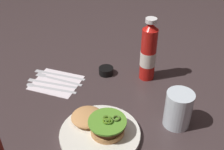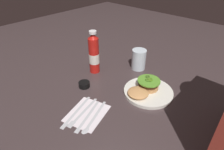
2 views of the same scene
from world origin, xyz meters
The scene contains 11 objects.
ground_plane centered at (0.00, 0.00, 0.00)m, with size 3.00×3.00×0.00m, color #3C2F30.
dinner_plate centered at (-0.11, 0.12, 0.01)m, with size 0.24×0.24×0.02m, color silver.
burger_sandwich centered at (-0.10, 0.10, 0.04)m, with size 0.19×0.11×0.05m.
ketchup_bottle centered at (-0.08, -0.23, 0.11)m, with size 0.06×0.06×0.25m.
water_glass centered at (-0.28, -0.07, 0.06)m, with size 0.08×0.08×0.12m, color silver.
condiment_cup centered at (0.07, -0.16, 0.01)m, with size 0.06×0.06×0.03m, color black.
napkin centered at (0.19, 0.00, 0.00)m, with size 0.17×0.15×0.00m, color white.
butter_knife centered at (0.22, -0.04, 0.00)m, with size 0.21×0.08×0.00m.
fork_utensil centered at (0.21, -0.01, 0.00)m, with size 0.20×0.07×0.00m.
steak_knife centered at (0.21, 0.02, 0.00)m, with size 0.19×0.08×0.00m.
spoon_utensil centered at (0.20, 0.05, 0.00)m, with size 0.19×0.08×0.00m.
Camera 2 is at (0.55, 0.48, 0.59)m, focal length 30.18 mm.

